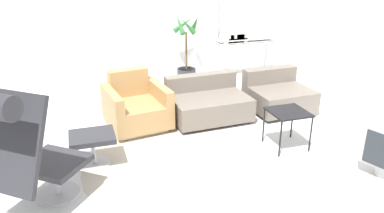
{
  "coord_description": "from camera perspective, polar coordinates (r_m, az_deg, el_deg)",
  "views": [
    {
      "loc": [
        -1.25,
        -4.02,
        2.3
      ],
      "look_at": [
        0.08,
        0.15,
        0.55
      ],
      "focal_mm": 35.0,
      "sensor_mm": 36.0,
      "label": 1
    }
  ],
  "objects": [
    {
      "name": "round_rug",
      "position": [
        4.54,
        -2.1,
        -8.66
      ],
      "size": [
        2.26,
        2.26,
        0.01
      ],
      "color": "#BCB29E",
      "rests_on": "ground_plane"
    },
    {
      "name": "potted_plant",
      "position": [
        7.24,
        -0.83,
        6.93
      ],
      "size": [
        0.44,
        0.45,
        1.35
      ],
      "color": "#333338",
      "rests_on": "ground_plane"
    },
    {
      "name": "lounge_chair",
      "position": [
        3.65,
        -24.64,
        -4.89
      ],
      "size": [
        1.06,
        1.12,
        1.34
      ],
      "rotation": [
        0.0,
        0.0,
        -0.67
      ],
      "color": "#BCBCC1",
      "rests_on": "ground_plane"
    },
    {
      "name": "armchair_red",
      "position": [
        5.46,
        -8.55,
        -0.16
      ],
      "size": [
        0.94,
        0.98,
        0.78
      ],
      "rotation": [
        0.0,
        0.0,
        3.29
      ],
      "color": "silver",
      "rests_on": "ground_plane"
    },
    {
      "name": "couch_low",
      "position": [
        5.68,
        2.38,
        0.44
      ],
      "size": [
        1.18,
        0.91,
        0.62
      ],
      "rotation": [
        0.0,
        0.0,
        3.19
      ],
      "color": "black",
      "rests_on": "ground_plane"
    },
    {
      "name": "ottoman",
      "position": [
        4.53,
        -14.92,
        -5.19
      ],
      "size": [
        0.52,
        0.44,
        0.39
      ],
      "color": "#BCBCC1",
      "rests_on": "ground_plane"
    },
    {
      "name": "ground_plane",
      "position": [
        4.8,
        -0.35,
        -6.87
      ],
      "size": [
        12.0,
        12.0,
        0.0
      ],
      "primitive_type": "plane",
      "color": "silver"
    },
    {
      "name": "side_table",
      "position": [
        4.89,
        14.43,
        -1.25
      ],
      "size": [
        0.47,
        0.47,
        0.5
      ],
      "color": "black",
      "rests_on": "ground_plane"
    },
    {
      "name": "couch_second",
      "position": [
        6.16,
        12.93,
        1.6
      ],
      "size": [
        0.95,
        0.9,
        0.62
      ],
      "rotation": [
        0.0,
        0.0,
        3.19
      ],
      "color": "black",
      "rests_on": "ground_plane"
    },
    {
      "name": "shelf_unit",
      "position": [
        7.71,
        7.13,
        10.24
      ],
      "size": [
        1.2,
        0.28,
        1.99
      ],
      "color": "#BCBCC1",
      "rests_on": "ground_plane"
    },
    {
      "name": "wall_back",
      "position": [
        7.29,
        -7.92,
        14.49
      ],
      "size": [
        12.0,
        0.09,
        2.8
      ],
      "color": "white",
      "rests_on": "ground_plane"
    }
  ]
}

